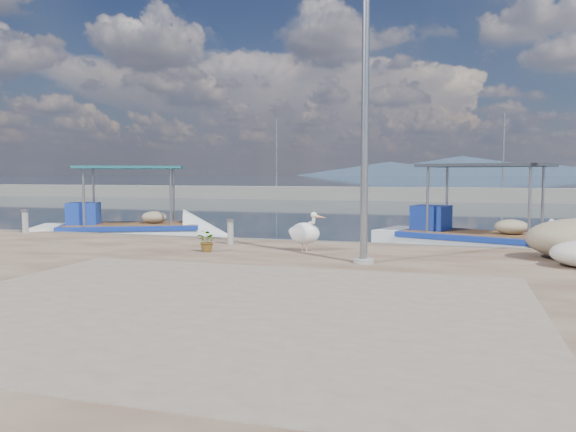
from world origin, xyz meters
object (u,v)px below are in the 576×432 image
(pelican, at_px, (305,233))
(bollard_near, at_px, (230,231))
(boat_left, at_px, (130,235))
(boat_right, at_px, (481,246))
(lamp_post, at_px, (365,109))

(pelican, height_order, bollard_near, pelican)
(boat_left, height_order, pelican, boat_left)
(boat_right, relative_size, bollard_near, 10.08)
(pelican, distance_m, lamp_post, 3.57)
(lamp_post, xyz_separation_m, bollard_near, (-4.00, 2.17, -2.93))
(boat_left, bearing_deg, pelican, -52.78)
(boat_left, xyz_separation_m, bollard_near, (5.21, -3.25, 0.63))
(pelican, bearing_deg, bollard_near, -179.67)
(bollard_near, bearing_deg, pelican, -18.57)
(boat_left, bearing_deg, lamp_post, -55.10)
(boat_left, distance_m, lamp_post, 11.26)
(boat_right, height_order, lamp_post, lamp_post)
(boat_left, relative_size, boat_right, 0.98)
(boat_left, relative_size, lamp_post, 0.98)
(boat_right, distance_m, pelican, 6.17)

